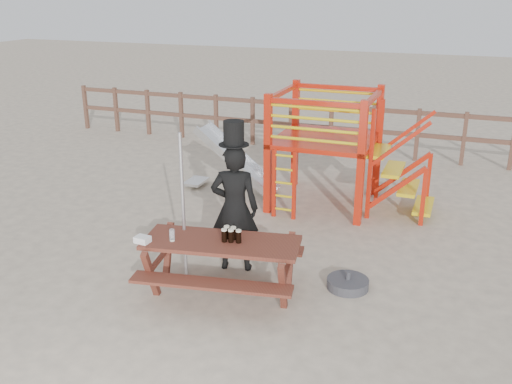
% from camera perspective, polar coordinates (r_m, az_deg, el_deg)
% --- Properties ---
extents(ground, '(60.00, 60.00, 0.00)m').
position_cam_1_polar(ground, '(7.56, -1.76, -9.99)').
color(ground, '#C4B398').
rests_on(ground, ground).
extents(back_fence, '(15.09, 0.09, 1.20)m').
position_cam_1_polar(back_fence, '(13.63, 9.58, 6.74)').
color(back_fence, brown).
rests_on(back_fence, ground).
extents(playground_fort, '(4.71, 1.84, 2.10)m').
position_cam_1_polar(playground_fort, '(10.28, 6.48, 4.57)').
color(playground_fort, red).
rests_on(playground_fort, ground).
extents(picnic_table, '(2.16, 1.67, 0.76)m').
position_cam_1_polar(picnic_table, '(7.30, -3.45, -6.89)').
color(picnic_table, brown).
rests_on(picnic_table, ground).
extents(man_with_hat, '(0.74, 0.58, 2.12)m').
position_cam_1_polar(man_with_hat, '(7.79, -2.15, -1.31)').
color(man_with_hat, black).
rests_on(man_with_hat, ground).
extents(metal_pole, '(0.05, 0.05, 2.06)m').
position_cam_1_polar(metal_pole, '(7.44, -7.28, -1.83)').
color(metal_pole, '#B2B2B7').
rests_on(metal_pole, ground).
extents(parasol_base, '(0.55, 0.55, 0.23)m').
position_cam_1_polar(parasol_base, '(7.72, 9.16, -9.02)').
color(parasol_base, '#39393E').
rests_on(parasol_base, ground).
extents(paper_bag, '(0.19, 0.15, 0.08)m').
position_cam_1_polar(paper_bag, '(7.24, -11.28, -4.68)').
color(paper_bag, white).
rests_on(paper_bag, picnic_table).
extents(stout_pints, '(0.26, 0.17, 0.17)m').
position_cam_1_polar(stout_pints, '(7.13, -2.54, -4.27)').
color(stout_pints, black).
rests_on(stout_pints, picnic_table).
extents(empty_glasses, '(0.08, 0.08, 0.15)m').
position_cam_1_polar(empty_glasses, '(7.21, -8.40, -4.34)').
color(empty_glasses, silver).
rests_on(empty_glasses, picnic_table).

